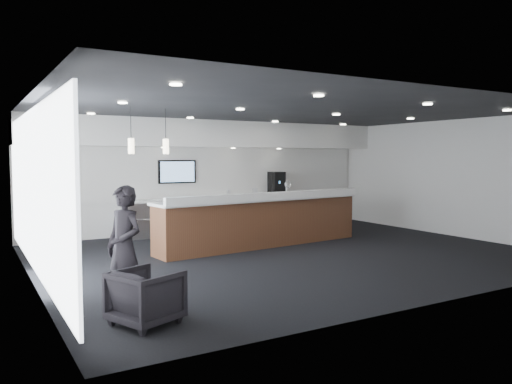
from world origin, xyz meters
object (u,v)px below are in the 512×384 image
service_counter (262,221)px  lounge_guest (124,247)px  coffee_machine (277,183)px  armchair (146,297)px

service_counter → lounge_guest: bearing=-148.3°
coffee_machine → armchair: 8.89m
coffee_machine → armchair: size_ratio=0.88×
coffee_machine → lounge_guest: lounge_guest is taller
armchair → lounge_guest: size_ratio=0.45×
armchair → lounge_guest: lounge_guest is taller
service_counter → lounge_guest: (-4.03, -3.10, 0.25)m
service_counter → lounge_guest: size_ratio=3.21×
service_counter → coffee_machine: size_ratio=8.07×
armchair → coffee_machine: bearing=-65.4°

